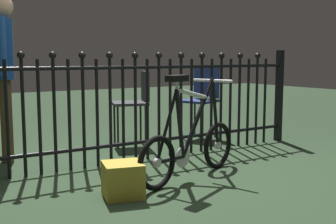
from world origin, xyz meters
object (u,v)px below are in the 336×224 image
Objects in this scene: chair_charcoal at (136,99)px; bicycle at (190,143)px; display_crate at (123,180)px; chair_navy at (202,95)px; person_visitor at (4,63)px.

bicycle is at bearing -100.62° from chair_charcoal.
chair_charcoal is 1.94m from display_crate.
chair_charcoal is at bearing -179.00° from chair_navy.
person_visitor is at bearing 128.05° from bicycle.
chair_navy is at bearing 40.14° from display_crate.
bicycle is 4.45× the size of display_crate.
display_crate is (0.46, -1.62, -0.83)m from person_visitor.
chair_charcoal is at bearing 0.15° from person_visitor.
person_visitor is at bearing -179.51° from chair_navy.
chair_navy is 0.55× the size of person_visitor.
person_visitor reaches higher than chair_navy.
bicycle reaches higher than display_crate.
chair_navy is 2.58m from display_crate.
chair_navy is 3.20× the size of display_crate.
person_visitor is at bearing 105.96° from display_crate.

